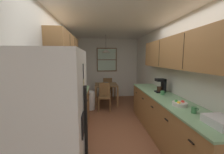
% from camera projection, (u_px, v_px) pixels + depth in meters
% --- Properties ---
extents(ground_plane, '(12.00, 12.00, 0.00)m').
position_uv_depth(ground_plane, '(114.00, 122.00, 3.86)').
color(ground_plane, brown).
extents(wall_left, '(0.10, 9.00, 2.55)m').
position_uv_depth(wall_left, '(61.00, 76.00, 3.57)').
color(wall_left, silver).
rests_on(wall_left, ground).
extents(wall_right, '(0.10, 9.00, 2.55)m').
position_uv_depth(wall_right, '(164.00, 74.00, 3.83)').
color(wall_right, silver).
rests_on(wall_right, ground).
extents(wall_back, '(4.40, 0.10, 2.55)m').
position_uv_depth(wall_back, '(108.00, 68.00, 6.32)').
color(wall_back, silver).
rests_on(wall_back, ground).
extents(ceiling_slab, '(4.40, 9.00, 0.08)m').
position_uv_depth(ceiling_slab, '(115.00, 22.00, 3.53)').
color(ceiling_slab, white).
extents(refrigerator, '(0.76, 0.82, 1.79)m').
position_uv_depth(refrigerator, '(50.00, 135.00, 1.51)').
color(refrigerator, white).
rests_on(refrigerator, ground).
extents(stove_range, '(0.66, 0.61, 1.10)m').
position_uv_depth(stove_range, '(63.00, 135.00, 2.29)').
color(stove_range, black).
rests_on(stove_range, ground).
extents(microwave_over_range, '(0.39, 0.56, 0.35)m').
position_uv_depth(microwave_over_range, '(51.00, 60.00, 2.12)').
color(microwave_over_range, black).
extents(counter_left, '(0.64, 1.70, 0.90)m').
position_uv_depth(counter_left, '(74.00, 111.00, 3.43)').
color(counter_left, olive).
rests_on(counter_left, ground).
extents(upper_cabinets_left, '(0.33, 1.78, 0.69)m').
position_uv_depth(upper_cabinets_left, '(66.00, 51.00, 3.18)').
color(upper_cabinets_left, olive).
extents(counter_right, '(0.64, 3.18, 0.90)m').
position_uv_depth(counter_right, '(166.00, 118.00, 3.03)').
color(counter_right, olive).
rests_on(counter_right, ground).
extents(upper_cabinets_right, '(0.33, 2.86, 0.63)m').
position_uv_depth(upper_cabinets_right, '(177.00, 53.00, 2.81)').
color(upper_cabinets_right, olive).
extents(dining_table, '(0.82, 0.88, 0.74)m').
position_uv_depth(dining_table, '(106.00, 87.00, 5.34)').
color(dining_table, brown).
rests_on(dining_table, ground).
extents(dining_chair_near, '(0.43, 0.43, 0.90)m').
position_uv_depth(dining_chair_near, '(105.00, 95.00, 4.71)').
color(dining_chair_near, brown).
rests_on(dining_chair_near, ground).
extents(dining_chair_far, '(0.40, 0.40, 0.90)m').
position_uv_depth(dining_chair_far, '(107.00, 87.00, 6.01)').
color(dining_chair_far, brown).
rests_on(dining_chair_far, ground).
extents(pendant_light, '(0.33, 0.33, 0.63)m').
position_uv_depth(pendant_light, '(106.00, 51.00, 5.17)').
color(pendant_light, black).
extents(back_window, '(0.86, 0.05, 1.01)m').
position_uv_depth(back_window, '(107.00, 60.00, 6.19)').
color(back_window, brown).
extents(trash_bin, '(0.31, 0.31, 0.60)m').
position_uv_depth(trash_bin, '(90.00, 100.00, 4.79)').
color(trash_bin, white).
rests_on(trash_bin, ground).
extents(storage_canister, '(0.11, 0.11, 0.20)m').
position_uv_depth(storage_canister, '(69.00, 94.00, 2.82)').
color(storage_canister, '#265999').
rests_on(storage_canister, counter_left).
extents(dish_towel, '(0.02, 0.16, 0.24)m').
position_uv_depth(dish_towel, '(86.00, 128.00, 2.47)').
color(dish_towel, white).
extents(coffee_maker, '(0.22, 0.18, 0.33)m').
position_uv_depth(coffee_maker, '(162.00, 85.00, 3.39)').
color(coffee_maker, black).
rests_on(coffee_maker, counter_right).
extents(mug_by_coffeemaker, '(0.11, 0.07, 0.10)m').
position_uv_depth(mug_by_coffeemaker, '(194.00, 110.00, 2.09)').
color(mug_by_coffeemaker, '#3F7F4C').
rests_on(mug_by_coffeemaker, counter_right).
extents(mug_spare, '(0.12, 0.08, 0.09)m').
position_uv_depth(mug_spare, '(162.00, 93.00, 3.15)').
color(mug_spare, '#3F7F4C').
rests_on(mug_spare, counter_right).
extents(fruit_bowl, '(0.25, 0.25, 0.09)m').
position_uv_depth(fruit_bowl, '(180.00, 104.00, 2.42)').
color(fruit_bowl, silver).
rests_on(fruit_bowl, counter_right).
extents(dish_rack, '(0.28, 0.34, 0.10)m').
position_uv_depth(dish_rack, '(221.00, 122.00, 1.69)').
color(dish_rack, silver).
rests_on(dish_rack, counter_right).
extents(table_serving_bowl, '(0.18, 0.18, 0.06)m').
position_uv_depth(table_serving_bowl, '(106.00, 83.00, 5.37)').
color(table_serving_bowl, '#4C7299').
rests_on(table_serving_bowl, dining_table).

